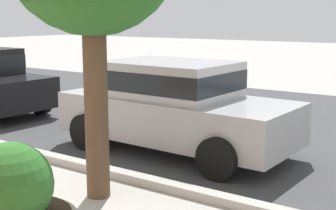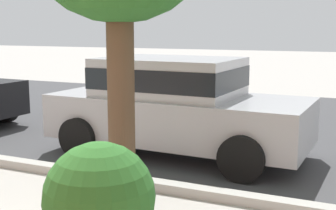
# 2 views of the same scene
# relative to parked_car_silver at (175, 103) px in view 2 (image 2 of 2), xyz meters

# --- Properties ---
(street_surface) EXTENTS (60.00, 9.00, 0.01)m
(street_surface) POSITION_rel_parked_car_silver_xyz_m (-0.20, 2.96, -0.84)
(street_surface) COLOR #424244
(street_surface) RESTS_ON ground
(curb_stone) EXTENTS (60.00, 0.20, 0.12)m
(curb_stone) POSITION_rel_parked_car_silver_xyz_m (-0.20, -1.64, -0.78)
(curb_stone) COLOR #B2AFA8
(curb_stone) RESTS_ON ground
(parked_car_silver) EXTENTS (4.15, 2.03, 1.56)m
(parked_car_silver) POSITION_rel_parked_car_silver_xyz_m (0.00, 0.00, 0.00)
(parked_car_silver) COLOR #B7B7BC
(parked_car_silver) RESTS_ON ground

